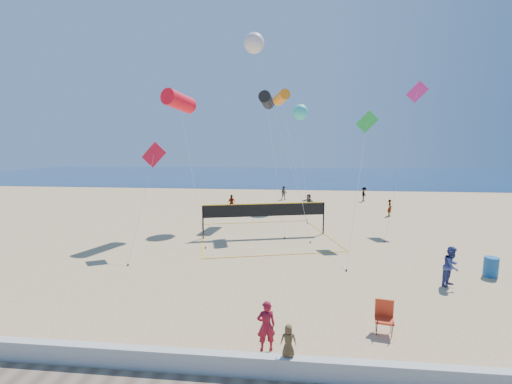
# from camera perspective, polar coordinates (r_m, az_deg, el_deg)

# --- Properties ---
(ground) EXTENTS (120.00, 120.00, 0.00)m
(ground) POSITION_cam_1_polar(r_m,az_deg,el_deg) (13.15, 5.19, -20.72)
(ground) COLOR tan
(ground) RESTS_ON ground
(ocean) EXTENTS (140.00, 50.00, 0.03)m
(ocean) POSITION_cam_1_polar(r_m,az_deg,el_deg) (73.83, 5.91, 2.84)
(ocean) COLOR navy
(ocean) RESTS_ON ground
(seawall) EXTENTS (32.00, 0.30, 0.60)m
(seawall) POSITION_cam_1_polar(r_m,az_deg,el_deg) (10.43, 4.93, -27.12)
(seawall) COLOR beige
(seawall) RESTS_ON ground
(woman) EXTENTS (0.66, 0.52, 1.59)m
(woman) POSITION_cam_1_polar(r_m,az_deg,el_deg) (11.22, 1.71, -21.39)
(woman) COLOR maroon
(woman) RESTS_ON ground
(toddler) EXTENTS (0.44, 0.30, 0.89)m
(toddler) POSITION_cam_1_polar(r_m,az_deg,el_deg) (10.08, 5.42, -23.43)
(toddler) COLOR brown
(toddler) RESTS_ON seawall
(bystander_a) EXTENTS (1.11, 1.10, 1.81)m
(bystander_a) POSITION_cam_1_polar(r_m,az_deg,el_deg) (17.92, 29.78, -10.70)
(bystander_a) COLOR navy
(bystander_a) RESTS_ON ground
(far_person_0) EXTENTS (0.86, 0.95, 1.55)m
(far_person_0) POSITION_cam_1_polar(r_m,az_deg,el_deg) (33.21, -4.11, -1.79)
(far_person_0) COLOR gray
(far_person_0) RESTS_ON ground
(far_person_1) EXTENTS (1.41, 1.38, 1.61)m
(far_person_1) POSITION_cam_1_polar(r_m,az_deg,el_deg) (33.56, 8.75, -1.71)
(far_person_1) COLOR gray
(far_person_1) RESTS_ON ground
(far_person_2) EXTENTS (0.37, 0.56, 1.50)m
(far_person_2) POSITION_cam_1_polar(r_m,az_deg,el_deg) (32.83, 21.39, -2.47)
(far_person_2) COLOR gray
(far_person_2) RESTS_ON ground
(far_person_3) EXTENTS (0.79, 0.63, 1.58)m
(far_person_3) POSITION_cam_1_polar(r_m,az_deg,el_deg) (39.81, 4.67, -0.19)
(far_person_3) COLOR gray
(far_person_3) RESTS_ON ground
(far_person_4) EXTENTS (0.99, 1.19, 1.60)m
(far_person_4) POSITION_cam_1_polar(r_m,az_deg,el_deg) (40.58, 17.56, -0.36)
(far_person_4) COLOR gray
(far_person_4) RESTS_ON ground
(camp_chair) EXTENTS (0.68, 0.81, 1.23)m
(camp_chair) POSITION_cam_1_polar(r_m,az_deg,el_deg) (12.93, 20.59, -18.61)
(camp_chair) COLOR red
(camp_chair) RESTS_ON ground
(trash_barrel) EXTENTS (0.81, 0.81, 0.95)m
(trash_barrel) POSITION_cam_1_polar(r_m,az_deg,el_deg) (20.27, 34.54, -10.24)
(trash_barrel) COLOR #165190
(trash_barrel) RESTS_ON ground
(volleyball_net) EXTENTS (10.57, 10.46, 2.32)m
(volleyball_net) POSITION_cam_1_polar(r_m,az_deg,el_deg) (23.68, 1.49, -3.66)
(volleyball_net) COLOR black
(volleyball_net) RESTS_ON ground
(kite_0) EXTENTS (3.87, 5.89, 10.15)m
(kite_0) POSITION_cam_1_polar(r_m,az_deg,el_deg) (25.71, -12.70, 14.53)
(kite_0) COLOR #FF0E21
(kite_0) RESTS_ON ground
(kite_1) EXTENTS (2.43, 8.36, 10.76)m
(kite_1) POSITION_cam_1_polar(r_m,az_deg,el_deg) (30.04, 1.79, 15.06)
(kite_1) COLOR black
(kite_1) RESTS_ON ground
(kite_2) EXTENTS (2.86, 5.82, 10.38)m
(kite_2) POSITION_cam_1_polar(r_m,az_deg,el_deg) (26.74, 4.25, 15.42)
(kite_2) COLOR orange
(kite_2) RESTS_ON ground
(kite_3) EXTENTS (1.60, 3.60, 6.50)m
(kite_3) POSITION_cam_1_polar(r_m,az_deg,el_deg) (21.41, -16.82, 5.21)
(kite_3) COLOR red
(kite_3) RESTS_ON ground
(kite_4) EXTENTS (2.96, 7.75, 8.62)m
(kite_4) POSITION_cam_1_polar(r_m,az_deg,el_deg) (24.24, 17.87, 9.92)
(kite_4) COLOR green
(kite_4) RESTS_ON ground
(kite_5) EXTENTS (4.41, 6.86, 11.27)m
(kite_5) POSITION_cam_1_polar(r_m,az_deg,el_deg) (30.13, 25.05, 13.77)
(kite_5) COLOR #CA2487
(kite_5) RESTS_ON ground
(kite_6) EXTENTS (5.72, 3.99, 15.76)m
(kite_6) POSITION_cam_1_polar(r_m,az_deg,el_deg) (31.67, -0.32, 23.56)
(kite_6) COLOR silver
(kite_6) RESTS_ON ground
(kite_7) EXTENTS (1.89, 7.83, 10.37)m
(kite_7) POSITION_cam_1_polar(r_m,az_deg,el_deg) (35.46, 7.39, 13.06)
(kite_7) COLOR #37D3C4
(kite_7) RESTS_ON ground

